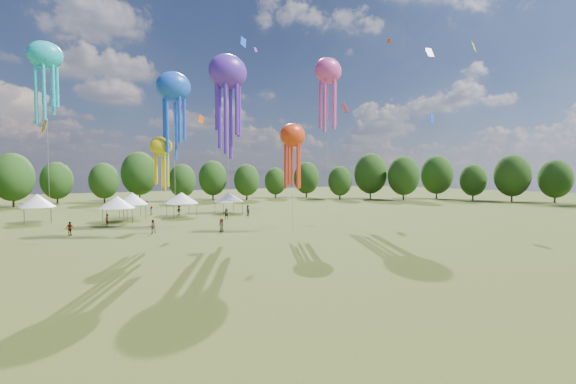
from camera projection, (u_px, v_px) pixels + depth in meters
ground at (467, 306)px, 22.40m from camera, size 300.00×300.00×0.00m
spectator_near at (153, 227)px, 48.99m from camera, size 0.92×0.76×1.71m
spectators_far at (192, 215)px, 62.77m from camera, size 28.95×26.81×1.92m
festival_tents at (148, 199)px, 65.33m from camera, size 35.69×11.63×4.39m
show_kites at (247, 95)px, 57.06m from camera, size 49.15×19.43×28.78m
small_kites at (205, 20)px, 56.77m from camera, size 71.27×64.37×44.64m
treeline at (138, 179)px, 71.80m from camera, size 201.57×95.24×13.43m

